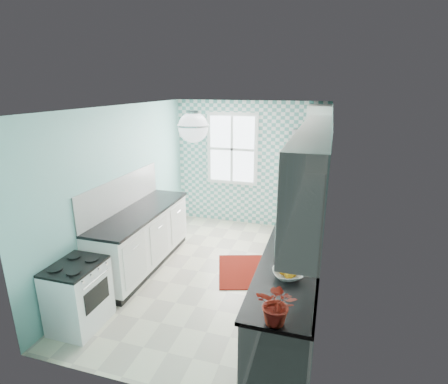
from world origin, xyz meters
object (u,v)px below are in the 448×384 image
(stove, at_px, (78,294))
(fruit_bowl, at_px, (288,274))
(potted_plant, at_px, (278,304))
(sink, at_px, (304,210))
(fridge, at_px, (303,193))
(microwave, at_px, (307,138))
(ceiling_light, at_px, (193,127))

(stove, relative_size, fruit_bowl, 2.67)
(potted_plant, bearing_deg, sink, 89.92)
(potted_plant, bearing_deg, fridge, 91.32)
(fridge, distance_m, microwave, 1.00)
(stove, relative_size, microwave, 1.64)
(potted_plant, bearing_deg, ceiling_light, 132.33)
(ceiling_light, height_order, fridge, ceiling_light)
(stove, bearing_deg, ceiling_light, 34.52)
(sink, distance_m, potted_plant, 2.80)
(fridge, xyz_separation_m, potted_plant, (0.09, -3.93, 0.25))
(ceiling_light, height_order, stove, ceiling_light)
(fridge, xyz_separation_m, fruit_bowl, (0.09, -3.20, 0.10))
(ceiling_light, relative_size, microwave, 0.73)
(potted_plant, relative_size, microwave, 0.75)
(stove, bearing_deg, fridge, 57.19)
(fruit_bowl, distance_m, microwave, 3.32)
(fridge, bearing_deg, ceiling_light, -112.73)
(ceiling_light, relative_size, sink, 0.66)
(microwave, bearing_deg, fruit_bowl, 93.97)
(ceiling_light, bearing_deg, stove, -146.92)
(stove, xyz_separation_m, fruit_bowl, (2.40, 0.19, 0.56))
(stove, bearing_deg, potted_plant, -11.17)
(fridge, relative_size, fruit_bowl, 5.93)
(ceiling_light, xyz_separation_m, stove, (-1.20, -0.78, -1.91))
(potted_plant, distance_m, microwave, 4.00)
(fridge, height_order, potted_plant, fridge)
(sink, bearing_deg, microwave, 94.32)
(potted_plant, bearing_deg, stove, 167.39)
(potted_plant, xyz_separation_m, microwave, (-0.09, 3.93, 0.76))
(ceiling_light, distance_m, stove, 2.38)
(sink, height_order, potted_plant, sink)
(sink, distance_m, microwave, 1.48)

